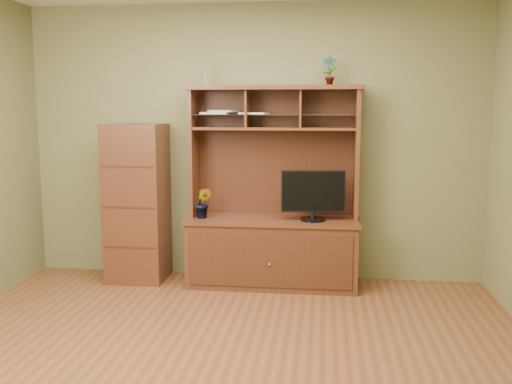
# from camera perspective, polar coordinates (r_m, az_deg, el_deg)

# --- Properties ---
(room) EXTENTS (4.54, 4.04, 2.74)m
(room) POSITION_cam_1_polar(r_m,az_deg,el_deg) (3.69, -4.05, 3.04)
(room) COLOR brown
(room) RESTS_ON ground
(media_hutch) EXTENTS (1.66, 0.61, 1.90)m
(media_hutch) POSITION_cam_1_polar(r_m,az_deg,el_deg) (5.48, 1.70, -3.93)
(media_hutch) COLOR #412012
(media_hutch) RESTS_ON room
(monitor) EXTENTS (0.59, 0.23, 0.47)m
(monitor) POSITION_cam_1_polar(r_m,az_deg,el_deg) (5.31, 5.73, -0.24)
(monitor) COLOR black
(monitor) RESTS_ON media_hutch
(orchid_plant) EXTENTS (0.17, 0.14, 0.29)m
(orchid_plant) POSITION_cam_1_polar(r_m,az_deg,el_deg) (5.45, -5.30, -1.10)
(orchid_plant) COLOR #2F6021
(orchid_plant) RESTS_ON media_hutch
(top_plant) EXTENTS (0.15, 0.10, 0.27)m
(top_plant) POSITION_cam_1_polar(r_m,az_deg,el_deg) (5.42, 7.34, 11.97)
(top_plant) COLOR #2B6122
(top_plant) RESTS_ON media_hutch
(reed_diffuser) EXTENTS (0.05, 0.05, 0.26)m
(reed_diffuser) POSITION_cam_1_polar(r_m,az_deg,el_deg) (5.54, -5.12, 11.55)
(reed_diffuser) COLOR silver
(reed_diffuser) RESTS_ON media_hutch
(magazines) EXTENTS (0.66, 0.25, 0.04)m
(magazines) POSITION_cam_1_polar(r_m,az_deg,el_deg) (5.49, -2.55, 7.94)
(magazines) COLOR #ADADB2
(magazines) RESTS_ON media_hutch
(side_cabinet) EXTENTS (0.55, 0.50, 1.54)m
(side_cabinet) POSITION_cam_1_polar(r_m,az_deg,el_deg) (5.72, -11.80, -1.06)
(side_cabinet) COLOR #412012
(side_cabinet) RESTS_ON room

